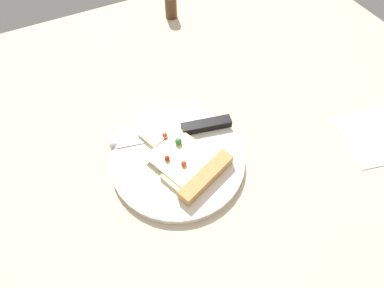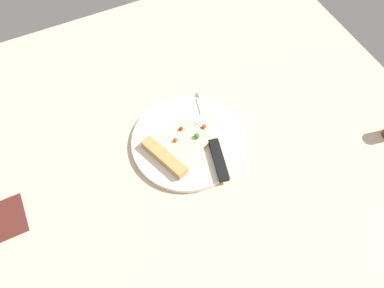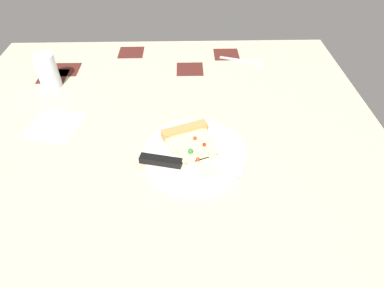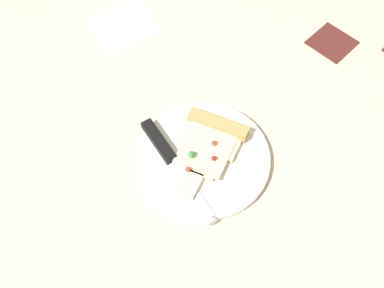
% 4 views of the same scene
% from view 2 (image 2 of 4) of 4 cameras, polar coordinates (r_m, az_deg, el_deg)
% --- Properties ---
extents(ground_plane, '(1.20, 1.20, 0.03)m').
position_cam_2_polar(ground_plane, '(0.80, -0.45, -6.30)').
color(ground_plane, '#C6B293').
rests_on(ground_plane, ground).
extents(plate, '(0.25, 0.25, 0.01)m').
position_cam_2_polar(plate, '(0.82, -0.86, 0.44)').
color(plate, silver).
rests_on(plate, ground_plane).
extents(pizza_slice, '(0.14, 0.19, 0.03)m').
position_cam_2_polar(pizza_slice, '(0.80, -2.16, -0.17)').
color(pizza_slice, beige).
rests_on(pizza_slice, plate).
extents(knife, '(0.24, 0.07, 0.02)m').
position_cam_2_polar(knife, '(0.80, 3.44, 0.21)').
color(knife, silver).
rests_on(knife, plate).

